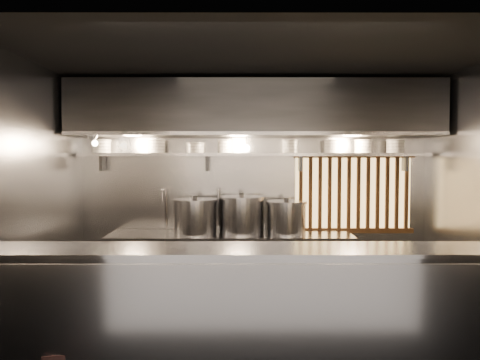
{
  "coord_description": "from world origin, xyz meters",
  "views": [
    {
      "loc": [
        -0.19,
        -4.63,
        1.85
      ],
      "look_at": [
        -0.18,
        0.55,
        1.59
      ],
      "focal_mm": 35.0,
      "sensor_mm": 36.0,
      "label": 1
    }
  ],
  "objects_px": {
    "heat_lamp": "(93,138)",
    "stock_pot_right": "(286,217)",
    "pendant_bulb": "(246,148)",
    "stock_pot_left": "(195,216)",
    "stock_pot_mid": "(242,215)"
  },
  "relations": [
    {
      "from": "stock_pot_right",
      "to": "stock_pot_left",
      "type": "bearing_deg",
      "value": -179.49
    },
    {
      "from": "heat_lamp",
      "to": "stock_pot_right",
      "type": "height_order",
      "value": "heat_lamp"
    },
    {
      "from": "heat_lamp",
      "to": "stock_pot_left",
      "type": "relative_size",
      "value": 0.58
    },
    {
      "from": "pendant_bulb",
      "to": "stock_pot_mid",
      "type": "bearing_deg",
      "value": -157.75
    },
    {
      "from": "pendant_bulb",
      "to": "stock_pot_left",
      "type": "height_order",
      "value": "pendant_bulb"
    },
    {
      "from": "heat_lamp",
      "to": "stock_pot_mid",
      "type": "distance_m",
      "value": 2.0
    },
    {
      "from": "stock_pot_left",
      "to": "stock_pot_mid",
      "type": "bearing_deg",
      "value": 6.27
    },
    {
      "from": "stock_pot_mid",
      "to": "heat_lamp",
      "type": "bearing_deg",
      "value": -169.39
    },
    {
      "from": "pendant_bulb",
      "to": "stock_pot_left",
      "type": "relative_size",
      "value": 0.31
    },
    {
      "from": "pendant_bulb",
      "to": "stock_pot_mid",
      "type": "height_order",
      "value": "pendant_bulb"
    },
    {
      "from": "stock_pot_left",
      "to": "pendant_bulb",
      "type": "bearing_deg",
      "value": 7.81
    },
    {
      "from": "pendant_bulb",
      "to": "stock_pot_right",
      "type": "distance_m",
      "value": 0.99
    },
    {
      "from": "heat_lamp",
      "to": "pendant_bulb",
      "type": "xyz_separation_m",
      "value": [
        1.8,
        0.35,
        -0.11
      ]
    },
    {
      "from": "heat_lamp",
      "to": "stock_pot_mid",
      "type": "relative_size",
      "value": 0.51
    },
    {
      "from": "stock_pot_left",
      "to": "stock_pot_right",
      "type": "bearing_deg",
      "value": 0.51
    }
  ]
}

